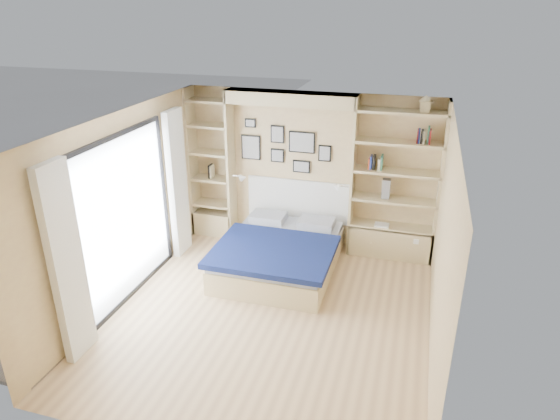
# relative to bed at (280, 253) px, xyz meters

# --- Properties ---
(ground) EXTENTS (4.50, 4.50, 0.00)m
(ground) POSITION_rel_bed_xyz_m (0.20, -1.18, -0.27)
(ground) COLOR tan
(ground) RESTS_ON ground
(room_shell) EXTENTS (4.50, 4.50, 4.50)m
(room_shell) POSITION_rel_bed_xyz_m (-0.18, 0.34, 0.80)
(room_shell) COLOR #D1B479
(room_shell) RESTS_ON ground
(bed) EXTENTS (1.70, 2.11, 1.07)m
(bed) POSITION_rel_bed_xyz_m (0.00, 0.00, 0.00)
(bed) COLOR tan
(bed) RESTS_ON ground
(photo_gallery) EXTENTS (1.48, 0.02, 0.82)m
(photo_gallery) POSITION_rel_bed_xyz_m (-0.25, 1.05, 1.33)
(photo_gallery) COLOR black
(photo_gallery) RESTS_ON ground
(reading_lamps) EXTENTS (1.92, 0.12, 0.15)m
(reading_lamps) POSITION_rel_bed_xyz_m (-0.10, 0.82, 0.83)
(reading_lamps) COLOR silver
(reading_lamps) RESTS_ON ground
(shelf_decor) EXTENTS (3.45, 0.23, 2.03)m
(shelf_decor) POSITION_rel_bed_xyz_m (1.34, 0.89, 1.43)
(shelf_decor) COLOR #B43C17
(shelf_decor) RESTS_ON ground
(deck) EXTENTS (3.20, 4.00, 0.05)m
(deck) POSITION_rel_bed_xyz_m (-3.40, -1.18, -0.27)
(deck) COLOR #6F6151
(deck) RESTS_ON ground
(deck_chair) EXTENTS (0.46, 0.71, 0.68)m
(deck_chair) POSITION_rel_bed_xyz_m (-3.21, -0.10, 0.05)
(deck_chair) COLOR tan
(deck_chair) RESTS_ON ground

